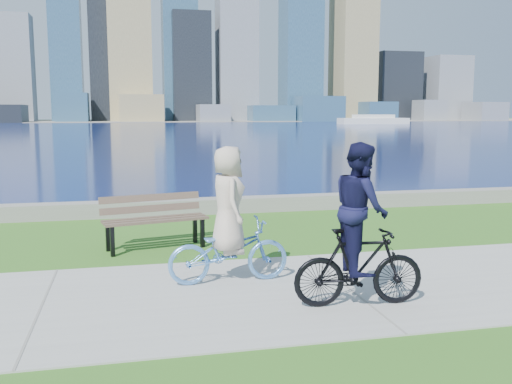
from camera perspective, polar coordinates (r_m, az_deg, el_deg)
ground at (r=8.08m, az=9.01°, el=-9.43°), size 320.00×320.00×0.00m
concrete_path at (r=8.08m, az=9.02°, el=-9.36°), size 80.00×3.50×0.02m
seawall at (r=13.84m, az=-0.51°, el=-1.23°), size 90.00×0.50×0.35m
bay_water at (r=79.24m, az=-10.74°, el=6.24°), size 320.00×131.00×0.01m
far_shore at (r=137.20m, az=-11.66°, el=6.97°), size 320.00×30.00×0.12m
city_skyline at (r=138.11m, az=-11.35°, el=17.12°), size 176.06×22.15×76.00m
ferry_far at (r=107.61m, az=11.64°, el=7.06°), size 12.79×3.66×1.74m
park_bench at (r=10.26m, az=-10.18°, el=-2.39°), size 1.91×0.99×0.94m
cyclist_woman at (r=8.01m, az=-2.78°, el=-4.06°), size 0.66×1.74×1.93m
cyclist_man at (r=7.12m, az=10.33°, el=-4.54°), size 0.67×1.67×2.04m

